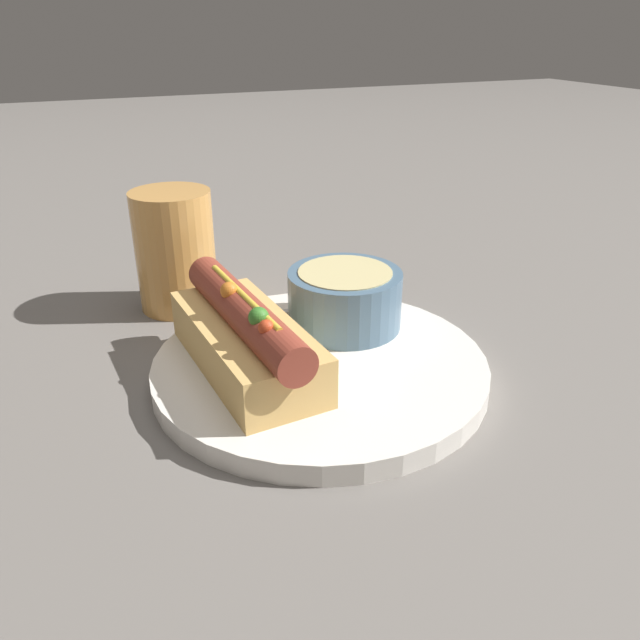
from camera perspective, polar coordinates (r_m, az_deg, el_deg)
name	(u,v)px	position (r m, az deg, el deg)	size (l,w,h in m)	color
ground_plane	(320,376)	(0.51, 0.00, -5.16)	(4.00, 4.00, 0.00)	slate
dinner_plate	(320,367)	(0.50, 0.00, -4.34)	(0.27, 0.27, 0.02)	white
hot_dog	(246,336)	(0.47, -6.77, -1.50)	(0.18, 0.08, 0.07)	#DBAD60
soup_bowl	(345,297)	(0.54, 2.27, 2.16)	(0.10, 0.10, 0.05)	slate
spoon	(340,306)	(0.58, 1.88, 1.33)	(0.05, 0.17, 0.01)	#B7B7BC
drinking_glass	(175,251)	(0.62, -13.09, 6.19)	(0.08, 0.08, 0.12)	#D8994C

